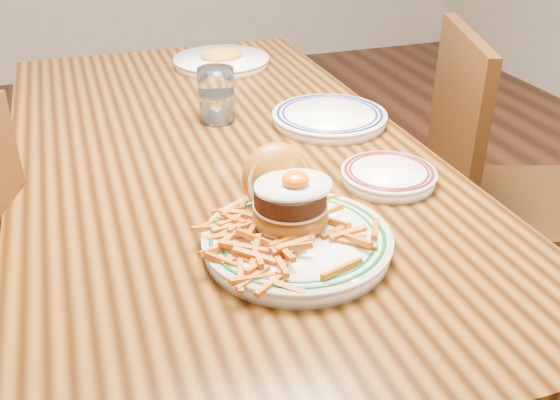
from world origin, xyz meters
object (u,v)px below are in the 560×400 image
object	(u,v)px
chair_right	(491,189)
main_plate	(294,224)
side_plate	(389,175)
table	(220,185)

from	to	relation	value
chair_right	main_plate	xyz separation A→B (m)	(-0.75, -0.45, 0.30)
main_plate	side_plate	size ratio (longest dim) A/B	1.71
side_plate	chair_right	bearing A→B (deg)	15.02
chair_right	main_plate	world-z (taller)	chair_right
table	side_plate	xyz separation A→B (m)	(0.27, -0.26, 0.10)
chair_right	side_plate	xyz separation A→B (m)	(-0.50, -0.30, 0.27)
table	chair_right	distance (m)	0.79
table	chair_right	xyz separation A→B (m)	(0.77, 0.05, -0.17)
chair_right	side_plate	distance (m)	0.65
chair_right	main_plate	size ratio (longest dim) A/B	2.97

